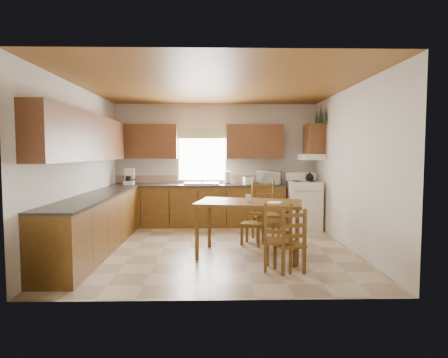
{
  "coord_description": "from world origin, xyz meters",
  "views": [
    {
      "loc": [
        0.01,
        -6.23,
        1.61
      ],
      "look_at": [
        0.15,
        0.3,
        1.15
      ],
      "focal_mm": 30.0,
      "sensor_mm": 36.0,
      "label": 1
    }
  ],
  "objects_px": {
    "chair_near_left": "(279,236)",
    "chair_near_right": "(289,240)",
    "microwave": "(269,178)",
    "chair_far_left": "(253,220)",
    "chair_far_right": "(266,211)",
    "dining_table": "(249,229)",
    "stove": "(304,205)"
  },
  "relations": [
    {
      "from": "chair_near_right",
      "to": "chair_far_left",
      "type": "bearing_deg",
      "value": -89.88
    },
    {
      "from": "chair_near_left",
      "to": "stove",
      "type": "bearing_deg",
      "value": -96.38
    },
    {
      "from": "dining_table",
      "to": "chair_far_right",
      "type": "height_order",
      "value": "chair_far_right"
    },
    {
      "from": "microwave",
      "to": "chair_near_left",
      "type": "bearing_deg",
      "value": -82.56
    },
    {
      "from": "stove",
      "to": "chair_far_left",
      "type": "bearing_deg",
      "value": -128.87
    },
    {
      "from": "chair_far_right",
      "to": "stove",
      "type": "bearing_deg",
      "value": 40.18
    },
    {
      "from": "dining_table",
      "to": "chair_near_right",
      "type": "xyz_separation_m",
      "value": [
        0.47,
        -0.8,
        0.0
      ]
    },
    {
      "from": "dining_table",
      "to": "chair_far_left",
      "type": "height_order",
      "value": "chair_far_left"
    },
    {
      "from": "microwave",
      "to": "dining_table",
      "type": "distance_m",
      "value": 2.57
    },
    {
      "from": "chair_near_right",
      "to": "chair_far_right",
      "type": "distance_m",
      "value": 1.86
    },
    {
      "from": "stove",
      "to": "microwave",
      "type": "bearing_deg",
      "value": 159.11
    },
    {
      "from": "microwave",
      "to": "chair_far_right",
      "type": "height_order",
      "value": "microwave"
    },
    {
      "from": "microwave",
      "to": "chair_far_right",
      "type": "xyz_separation_m",
      "value": [
        -0.25,
        -1.35,
        -0.53
      ]
    },
    {
      "from": "chair_far_left",
      "to": "chair_far_right",
      "type": "distance_m",
      "value": 0.45
    },
    {
      "from": "chair_near_left",
      "to": "chair_near_right",
      "type": "xyz_separation_m",
      "value": [
        0.13,
        -0.08,
        -0.03
      ]
    },
    {
      "from": "chair_far_right",
      "to": "microwave",
      "type": "bearing_deg",
      "value": 72.34
    },
    {
      "from": "chair_near_left",
      "to": "chair_far_right",
      "type": "relative_size",
      "value": 0.86
    },
    {
      "from": "microwave",
      "to": "dining_table",
      "type": "bearing_deg",
      "value": -92.06
    },
    {
      "from": "chair_near_left",
      "to": "chair_near_right",
      "type": "distance_m",
      "value": 0.16
    },
    {
      "from": "stove",
      "to": "chair_near_right",
      "type": "bearing_deg",
      "value": -104.03
    },
    {
      "from": "microwave",
      "to": "chair_near_left",
      "type": "relative_size",
      "value": 0.52
    },
    {
      "from": "microwave",
      "to": "dining_table",
      "type": "height_order",
      "value": "microwave"
    },
    {
      "from": "microwave",
      "to": "chair_far_left",
      "type": "height_order",
      "value": "microwave"
    },
    {
      "from": "stove",
      "to": "chair_near_left",
      "type": "distance_m",
      "value": 2.98
    },
    {
      "from": "chair_near_left",
      "to": "chair_far_left",
      "type": "bearing_deg",
      "value": -67.9
    },
    {
      "from": "chair_near_right",
      "to": "chair_far_right",
      "type": "relative_size",
      "value": 0.8
    },
    {
      "from": "chair_near_right",
      "to": "microwave",
      "type": "bearing_deg",
      "value": -105.98
    },
    {
      "from": "chair_near_left",
      "to": "chair_far_right",
      "type": "distance_m",
      "value": 1.77
    },
    {
      "from": "stove",
      "to": "dining_table",
      "type": "distance_m",
      "value": 2.49
    },
    {
      "from": "microwave",
      "to": "chair_near_left",
      "type": "distance_m",
      "value": 3.19
    },
    {
      "from": "microwave",
      "to": "chair_near_right",
      "type": "height_order",
      "value": "microwave"
    },
    {
      "from": "chair_far_left",
      "to": "chair_near_right",
      "type": "bearing_deg",
      "value": -53.6
    }
  ]
}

